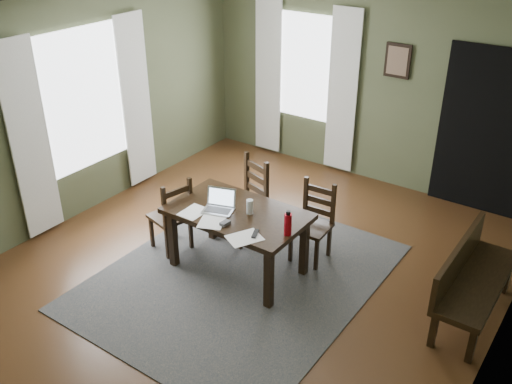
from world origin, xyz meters
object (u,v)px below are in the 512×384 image
Objects in this scene: dining_table at (237,219)px; chair_back_right at (313,223)px; chair_back_left at (247,200)px; chair_end at (172,216)px; water_bottle at (288,224)px; bench at (470,275)px; laptop at (220,204)px.

chair_back_right is at bearing 51.41° from dining_table.
dining_table is 0.70m from chair_back_left.
chair_end is 3.49× the size of water_bottle.
water_bottle is at bearing -17.65° from chair_back_left.
chair_back_right is (0.54, 0.67, -0.20)m from dining_table.
chair_back_right is at bearing 89.33° from bench.
water_bottle is at bearing 114.97° from bench.
laptop is at bearing 178.71° from water_bottle.
water_bottle is at bearing -7.14° from dining_table.
chair_back_right is (1.37, 0.78, -0.00)m from chair_end.
chair_back_left is at bearing -178.69° from chair_back_right.
laptop is (-0.18, -0.07, 0.14)m from dining_table.
laptop reaches higher than dining_table.
water_bottle is (1.50, 0.02, 0.41)m from chair_end.
bench is at bearing 24.97° from water_bottle.
chair_back_right is at bearing 133.24° from chair_end.
chair_back_left is 1.10× the size of chair_back_right.
chair_end is at bearing -179.19° from water_bottle.
chair_end is 0.65× the size of bench.
chair_back_right is 1.71m from bench.
chair_back_left is at bearing 157.71° from chair_end.
laptop is 1.43× the size of water_bottle.
chair_back_right is 1.08m from laptop.
laptop is (0.14, -0.67, 0.30)m from chair_back_left.
dining_table is at bearing 110.96° from chair_end.
chair_back_left reaches higher than dining_table.
chair_back_left is 2.66× the size of laptop.
chair_end is 3.17m from bench.
chair_end is at bearing -153.44° from chair_back_right.
chair_back_left reaches higher than chair_end.
water_bottle is at bearing -82.89° from chair_back_right.
chair_end is 1.01× the size of chair_back_right.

